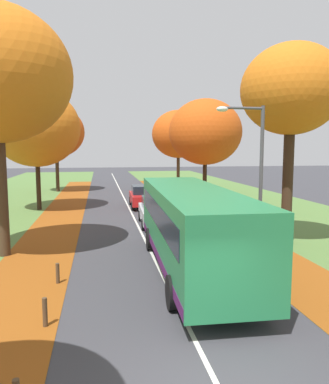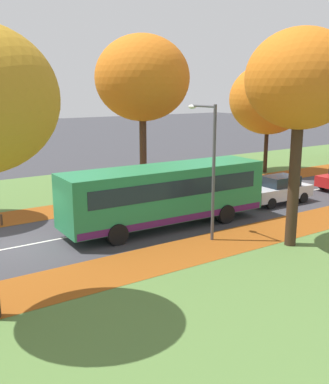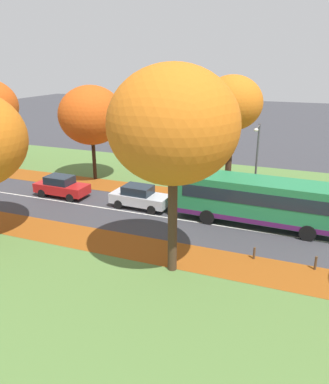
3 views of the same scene
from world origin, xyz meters
The scene contains 13 objects.
leaf_litter_left centered at (-4.60, 14.00, 0.01)m, with size 2.80×60.00×0.00m, color #8C4714.
grass_verge_right centered at (9.20, 20.00, 0.00)m, with size 12.00×90.00×0.01m, color #517538.
leaf_litter_right centered at (4.60, 14.00, 0.01)m, with size 2.80×60.00×0.00m, color #8C4714.
road_centre_line centered at (0.00, 20.00, 0.00)m, with size 0.12×80.00×0.01m, color silver.
tree_left_near centered at (-6.03, 10.01, 7.26)m, with size 5.95×5.95×9.96m.
tree_right_near centered at (6.40, 9.88, 6.96)m, with size 4.49×4.49×9.04m.
tree_right_mid centered at (5.83, 21.60, 5.61)m, with size 5.50×5.50×8.10m.
bollard_third centered at (-3.50, 3.26, 0.37)m, with size 0.12×0.12×0.75m, color #4C3823.
bollard_fourth centered at (-3.52, 6.30, 0.34)m, with size 0.12×0.12×0.68m, color #4C3823.
streetlamp_right centered at (3.67, 7.47, 3.74)m, with size 1.89×0.28×6.00m.
bus centered at (1.11, 6.89, 1.70)m, with size 2.89×10.47×2.98m.
car_silver_lead centered at (1.03, 15.06, 0.81)m, with size 1.92×4.27×1.62m.
car_red_following centered at (1.00, 21.67, 0.81)m, with size 1.86×4.24×1.62m.
Camera 3 is at (-21.64, 4.41, 9.99)m, focal length 35.00 mm.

